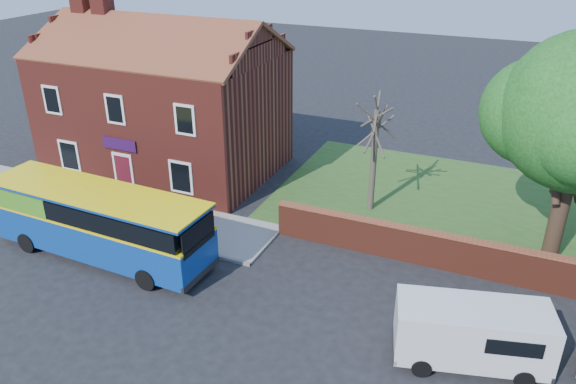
% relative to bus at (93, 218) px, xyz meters
% --- Properties ---
extents(ground, '(120.00, 120.00, 0.00)m').
position_rel_bus_xyz_m(ground, '(4.40, -2.28, -1.72)').
color(ground, black).
rests_on(ground, ground).
extents(pavement, '(18.00, 3.50, 0.12)m').
position_rel_bus_xyz_m(pavement, '(-2.60, 3.47, -1.66)').
color(pavement, gray).
rests_on(pavement, ground).
extents(kerb, '(18.00, 0.15, 0.14)m').
position_rel_bus_xyz_m(kerb, '(-2.60, 1.72, -1.65)').
color(kerb, slate).
rests_on(kerb, ground).
extents(grass_strip, '(26.00, 12.00, 0.04)m').
position_rel_bus_xyz_m(grass_strip, '(17.40, 10.72, -1.70)').
color(grass_strip, '#426B28').
rests_on(grass_strip, ground).
extents(shop_building, '(12.30, 8.13, 10.50)m').
position_rel_bus_xyz_m(shop_building, '(-2.63, 9.22, 1.69)').
color(shop_building, maroon).
rests_on(shop_building, ground).
extents(boundary_wall, '(22.00, 0.38, 1.60)m').
position_rel_bus_xyz_m(boundary_wall, '(17.40, 4.72, -0.91)').
color(boundary_wall, maroon).
rests_on(boundary_wall, ground).
extents(bus, '(10.04, 2.89, 3.03)m').
position_rel_bus_xyz_m(bus, '(0.00, 0.00, 0.00)').
color(bus, navy).
rests_on(bus, ground).
extents(van_near, '(5.11, 3.04, 2.10)m').
position_rel_bus_xyz_m(van_near, '(15.39, -0.43, -0.55)').
color(van_near, silver).
rests_on(van_near, ground).
extents(bare_tree, '(2.09, 2.49, 5.57)m').
position_rel_bus_xyz_m(bare_tree, '(9.53, 8.66, 1.14)').
color(bare_tree, '#4C4238').
rests_on(bare_tree, ground).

